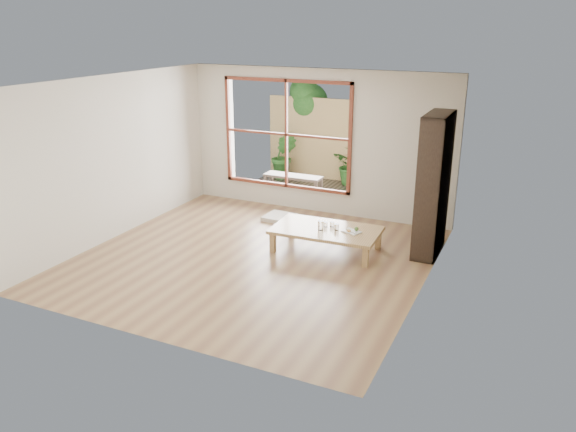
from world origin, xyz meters
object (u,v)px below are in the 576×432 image
food_tray (352,231)px  garden_bench (293,178)px  bookshelf (433,185)px  low_table (326,231)px

food_tray → garden_bench: (-2.10, 2.46, -0.03)m
bookshelf → food_tray: (-1.04, -0.59, -0.69)m
garden_bench → low_table: bearing=-56.2°
bookshelf → garden_bench: (-3.14, 1.87, -0.72)m
garden_bench → food_tray: bearing=-49.9°
low_table → garden_bench: size_ratio=1.39×
bookshelf → food_tray: bearing=-150.5°
low_table → food_tray: (0.41, 0.03, 0.06)m
low_table → garden_bench: bearing=121.9°
low_table → food_tray: 0.42m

